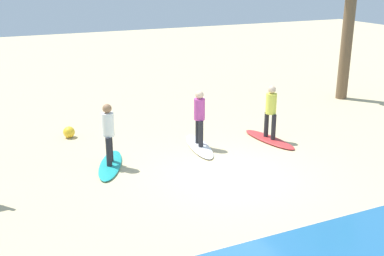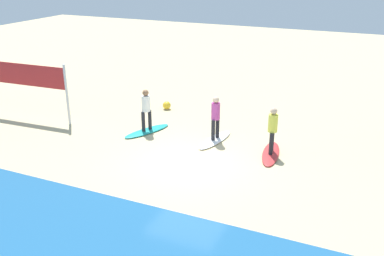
# 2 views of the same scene
# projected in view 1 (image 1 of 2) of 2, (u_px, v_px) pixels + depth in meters

# --- Properties ---
(ground_plane) EXTENTS (60.00, 60.00, 0.00)m
(ground_plane) POSITION_uv_depth(u_px,v_px,m) (230.00, 174.00, 12.15)
(ground_plane) COLOR #CCB789
(surfboard_red) EXTENTS (0.87, 2.16, 0.09)m
(surfboard_red) POSITION_uv_depth(u_px,v_px,m) (269.00, 139.00, 14.53)
(surfboard_red) COLOR red
(surfboard_red) RESTS_ON ground
(surfer_red) EXTENTS (0.32, 0.46, 1.64)m
(surfer_red) POSITION_uv_depth(u_px,v_px,m) (271.00, 108.00, 14.21)
(surfer_red) COLOR #232328
(surfer_red) RESTS_ON surfboard_red
(surfboard_white) EXTENTS (0.89, 2.16, 0.09)m
(surfboard_white) POSITION_uv_depth(u_px,v_px,m) (199.00, 146.00, 13.96)
(surfboard_white) COLOR white
(surfboard_white) RESTS_ON ground
(surfer_white) EXTENTS (0.32, 0.46, 1.64)m
(surfer_white) POSITION_uv_depth(u_px,v_px,m) (199.00, 114.00, 13.64)
(surfer_white) COLOR #232328
(surfer_white) RESTS_ON surfboard_white
(surfboard_teal) EXTENTS (1.32, 2.15, 0.09)m
(surfboard_teal) POSITION_uv_depth(u_px,v_px,m) (110.00, 165.00, 12.63)
(surfboard_teal) COLOR teal
(surfboard_teal) RESTS_ON ground
(surfer_teal) EXTENTS (0.32, 0.44, 1.64)m
(surfer_teal) POSITION_uv_depth(u_px,v_px,m) (108.00, 130.00, 12.31)
(surfer_teal) COLOR #232328
(surfer_teal) RESTS_ON surfboard_teal
(beach_ball) EXTENTS (0.36, 0.36, 0.36)m
(beach_ball) POSITION_uv_depth(u_px,v_px,m) (69.00, 132.00, 14.75)
(beach_ball) COLOR yellow
(beach_ball) RESTS_ON ground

